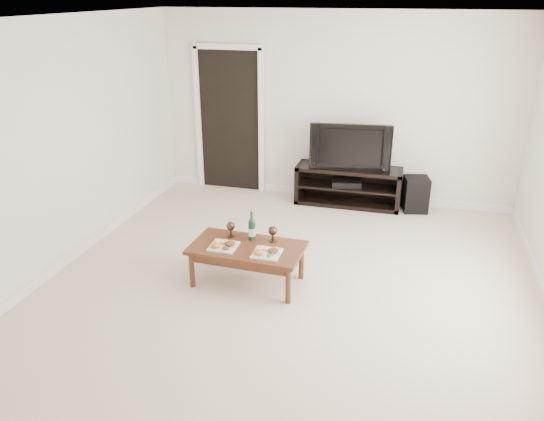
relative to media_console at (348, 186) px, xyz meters
The scene contains 14 objects.
floor 2.52m from the media_console, 96.16° to the right, with size 5.50×5.50×0.00m, color beige.
back_wall 1.09m from the media_console, 134.41° to the left, with size 5.00×0.04×2.60m, color silver.
ceiling 3.43m from the media_console, 96.16° to the right, with size 5.00×5.50×0.04m, color white.
doorway 1.98m from the media_console, behind, with size 0.90×0.02×2.05m, color black.
media_console is the anchor object (origin of this frame).
television 0.59m from the media_console, ahead, with size 1.10×0.14×0.63m, color black.
av_receiver 0.06m from the media_console, 157.15° to the right, with size 0.40×0.30×0.08m, color black.
subwoofer 0.92m from the media_console, ahead, with size 0.32×0.32×0.48m, color black.
coffee_table 2.56m from the media_console, 106.03° to the right, with size 1.14×0.62×0.42m, color #522C16.
plate_left 2.71m from the media_console, 110.07° to the right, with size 0.27×0.27×0.07m, color white.
plate_right 2.63m from the media_console, 100.20° to the right, with size 0.27×0.27×0.07m, color white.
wine_bottle 2.42m from the media_console, 107.02° to the right, with size 0.07×0.07×0.35m, color #103A1A.
goblet_left 2.48m from the media_console, 112.31° to the right, with size 0.09×0.09×0.17m, color #3A281F, non-canonical shape.
goblet_right 2.34m from the media_console, 101.96° to the right, with size 0.09×0.09×0.17m, color #3A281F, non-canonical shape.
Camera 1 is at (1.07, -4.54, 2.82)m, focal length 35.00 mm.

